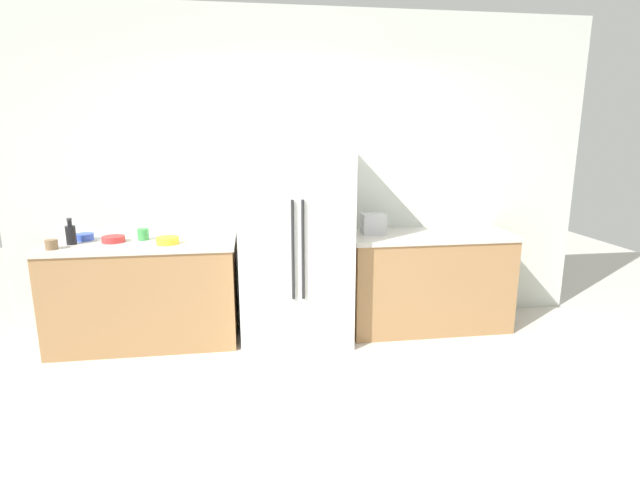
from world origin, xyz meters
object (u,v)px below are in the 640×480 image
object	(u,v)px
refrigerator	(294,240)
bowl_a	(113,239)
cup_b	(51,244)
toaster	(373,224)
cup_a	(143,234)
bottle_a	(71,234)
bowl_b	(168,240)
bowl_c	(84,237)

from	to	relation	value
refrigerator	bowl_a	size ratio (longest dim) A/B	9.67
cup_b	refrigerator	bearing A→B (deg)	3.12
toaster	cup_a	world-z (taller)	toaster
cup_b	toaster	bearing A→B (deg)	4.84
refrigerator	cup_b	world-z (taller)	refrigerator
bottle_a	cup_a	size ratio (longest dim) A/B	2.27
toaster	cup_b	xyz separation A→B (m)	(-2.64, -0.22, -0.05)
cup_b	bowl_b	distance (m)	0.87
bowl_a	bowl_c	bearing A→B (deg)	156.41
toaster	bowl_a	world-z (taller)	toaster
bowl_b	bottle_a	bearing A→B (deg)	172.99
refrigerator	bottle_a	size ratio (longest dim) A/B	8.20
cup_a	bowl_c	world-z (taller)	cup_a
bowl_a	toaster	bearing A→B (deg)	0.64
bowl_c	bowl_b	bearing A→B (deg)	-19.06
refrigerator	bottle_a	world-z (taller)	refrigerator
bottle_a	cup_b	size ratio (longest dim) A/B	2.34
cup_b	bowl_a	xyz separation A→B (m)	(0.41, 0.20, -0.01)
toaster	cup_a	size ratio (longest dim) A/B	2.16
cup_a	bowl_b	world-z (taller)	cup_a
bowl_a	bottle_a	bearing A→B (deg)	-172.81
bottle_a	bowl_a	distance (m)	0.32
cup_a	bowl_a	size ratio (longest dim) A/B	0.52
toaster	bowl_b	world-z (taller)	toaster
bottle_a	cup_b	world-z (taller)	bottle_a
toaster	bottle_a	world-z (taller)	bottle_a
toaster	bottle_a	size ratio (longest dim) A/B	0.95
refrigerator	bowl_b	bearing A→B (deg)	-177.79
bottle_a	bowl_a	size ratio (longest dim) A/B	1.18
bottle_a	bowl_c	bearing A→B (deg)	72.37
refrigerator	bottle_a	bearing A→B (deg)	178.26
cup_b	bowl_b	size ratio (longest dim) A/B	0.51
cup_a	cup_b	size ratio (longest dim) A/B	1.03
bowl_a	bowl_b	bearing A→B (deg)	-16.34
cup_b	bowl_a	distance (m)	0.45
refrigerator	cup_a	bearing A→B (deg)	173.45
refrigerator	bowl_a	bearing A→B (deg)	176.39
toaster	cup_b	world-z (taller)	toaster
bottle_a	bowl_a	bearing A→B (deg)	7.19
refrigerator	bowl_c	xyz separation A→B (m)	(-1.77, 0.21, 0.04)
toaster	refrigerator	bearing A→B (deg)	-170.71
cup_b	bowl_c	xyz separation A→B (m)	(0.14, 0.32, -0.01)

